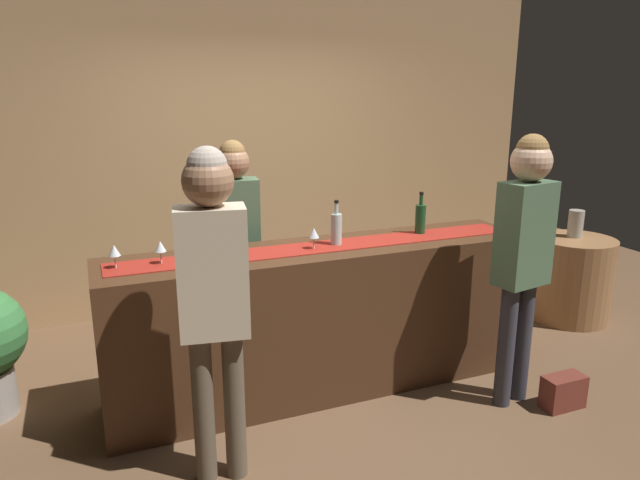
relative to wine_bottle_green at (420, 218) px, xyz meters
name	(u,v)px	position (x,y,z in m)	size (l,w,h in m)	color
ground_plane	(324,385)	(-0.77, -0.07, -1.12)	(10.00, 10.00, 0.00)	brown
back_wall	(246,150)	(-0.77, 1.83, 0.33)	(6.00, 0.12, 2.90)	tan
bar_counter	(324,318)	(-0.77, -0.07, -0.62)	(2.90, 0.60, 1.01)	#472B19
counter_runner_cloth	(324,246)	(-0.77, -0.07, -0.11)	(2.75, 0.28, 0.01)	maroon
wine_bottle_green	(420,218)	(0.00, 0.00, 0.00)	(0.07, 0.07, 0.30)	#194723
wine_bottle_clear	(336,228)	(-0.68, -0.05, 0.00)	(0.07, 0.07, 0.30)	#B2C6C1
wine_glass_near_customer	(314,234)	(-0.85, -0.10, -0.01)	(0.07, 0.07, 0.14)	silver
wine_glass_mid_counter	(160,247)	(-1.81, -0.06, -0.01)	(0.07, 0.07, 0.14)	silver
wine_glass_far_end	(114,251)	(-2.06, -0.05, -0.01)	(0.07, 0.07, 0.14)	silver
bartender	(235,230)	(-1.22, 0.51, -0.09)	(0.36, 0.24, 1.67)	#26262B
customer_sipping	(524,242)	(0.30, -0.72, -0.02)	(0.37, 0.26, 1.76)	#33333D
customer_browsing	(213,282)	(-1.65, -0.76, -0.02)	(0.37, 0.25, 1.76)	brown
round_side_table	(572,279)	(1.76, 0.24, -0.75)	(0.68, 0.68, 0.74)	#996B42
vase_on_side_table	(576,224)	(1.78, 0.29, -0.26)	(0.13, 0.13, 0.24)	#A8A399
handbag	(563,392)	(0.56, -0.92, -1.01)	(0.28, 0.14, 0.22)	brown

